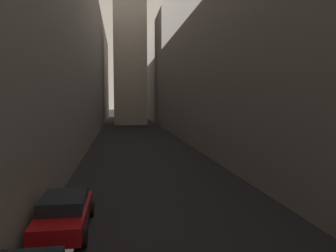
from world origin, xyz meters
TOP-DOWN VIEW (x-y plane):
  - ground_plane at (0.00, 48.00)m, footprint 264.00×264.00m
  - building_block_left at (-13.06, 50.00)m, footprint 15.13×108.00m
  - building_block_right at (12.18, 50.00)m, footprint 13.36×108.00m
  - parked_car_left_third at (-4.40, 18.50)m, footprint 1.96×4.33m

SIDE VIEW (x-z plane):
  - ground_plane at x=0.00m, z-range 0.00..0.00m
  - parked_car_left_third at x=-4.40m, z-range 0.03..1.44m
  - building_block_left at x=-13.06m, z-range 0.00..21.66m
  - building_block_right at x=12.18m, z-range 0.00..22.41m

